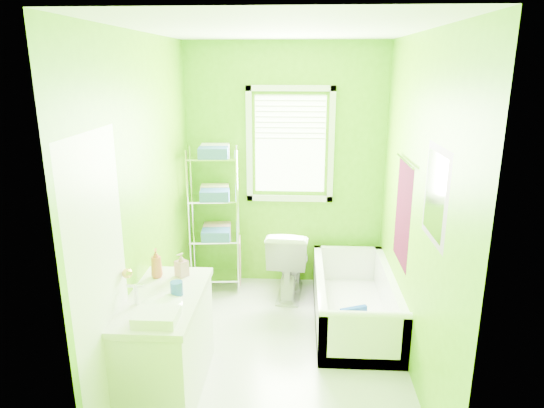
# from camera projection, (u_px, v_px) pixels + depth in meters

# --- Properties ---
(ground) EXTENTS (2.90, 2.90, 0.00)m
(ground) POSITION_uv_depth(u_px,v_px,m) (279.00, 351.00, 4.14)
(ground) COLOR silver
(ground) RESTS_ON ground
(room_envelope) EXTENTS (2.14, 2.94, 2.62)m
(room_envelope) POSITION_uv_depth(u_px,v_px,m) (279.00, 175.00, 3.71)
(room_envelope) COLOR #58AA08
(room_envelope) RESTS_ON ground
(window) EXTENTS (0.92, 0.05, 1.22)m
(window) POSITION_uv_depth(u_px,v_px,m) (290.00, 139.00, 5.06)
(window) COLOR white
(window) RESTS_ON ground
(door) EXTENTS (0.09, 0.80, 2.00)m
(door) POSITION_uv_depth(u_px,v_px,m) (103.00, 295.00, 2.97)
(door) COLOR white
(door) RESTS_ON ground
(right_wall_decor) EXTENTS (0.04, 1.48, 1.17)m
(right_wall_decor) POSITION_uv_depth(u_px,v_px,m) (414.00, 206.00, 3.70)
(right_wall_decor) COLOR #46081E
(right_wall_decor) RESTS_ON ground
(bathtub) EXTENTS (0.72, 1.55, 0.50)m
(bathtub) POSITION_uv_depth(u_px,v_px,m) (354.00, 308.00, 4.56)
(bathtub) COLOR white
(bathtub) RESTS_ON ground
(toilet) EXTENTS (0.48, 0.77, 0.75)m
(toilet) POSITION_uv_depth(u_px,v_px,m) (289.00, 261.00, 5.08)
(toilet) COLOR white
(toilet) RESTS_ON ground
(vanity) EXTENTS (0.53, 1.03, 1.01)m
(vanity) POSITION_uv_depth(u_px,v_px,m) (166.00, 341.00, 3.53)
(vanity) COLOR white
(vanity) RESTS_ON ground
(wire_shelf_unit) EXTENTS (0.55, 0.44, 1.57)m
(wire_shelf_unit) POSITION_uv_depth(u_px,v_px,m) (216.00, 204.00, 5.07)
(wire_shelf_unit) COLOR silver
(wire_shelf_unit) RESTS_ON ground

